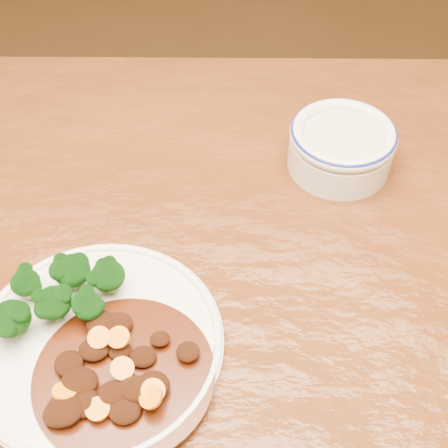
{
  "coord_description": "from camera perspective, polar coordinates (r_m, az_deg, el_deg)",
  "views": [
    {
      "loc": [
        0.02,
        -0.35,
        1.28
      ],
      "look_at": [
        0.02,
        0.1,
        0.77
      ],
      "focal_mm": 50.0,
      "sensor_mm": 36.0,
      "label": 1
    }
  ],
  "objects": [
    {
      "name": "dining_table",
      "position": [
        0.7,
        -1.51,
        -11.73
      ],
      "size": [
        1.5,
        0.9,
        0.75
      ],
      "rotation": [
        0.0,
        0.0,
        -0.0
      ],
      "color": "#592B0F",
      "rests_on": "ground"
    },
    {
      "name": "dinner_plate",
      "position": [
        0.62,
        -11.48,
        -10.63
      ],
      "size": [
        0.24,
        0.24,
        0.02
      ],
      "rotation": [
        0.0,
        0.0,
        0.11
      ],
      "color": "white",
      "rests_on": "dining_table"
    },
    {
      "name": "broccoli_florets",
      "position": [
        0.63,
        -14.92,
        -6.14
      ],
      "size": [
        0.12,
        0.09,
        0.04
      ],
      "color": "#77A454",
      "rests_on": "dinner_plate"
    },
    {
      "name": "mince_stew",
      "position": [
        0.59,
        -10.11,
        -13.46
      ],
      "size": [
        0.17,
        0.17,
        0.03
      ],
      "color": "#411806",
      "rests_on": "dinner_plate"
    },
    {
      "name": "dip_bowl",
      "position": [
        0.77,
        10.67,
        7.08
      ],
      "size": [
        0.13,
        0.13,
        0.06
      ],
      "rotation": [
        0.0,
        0.0,
        -0.2
      ],
      "color": "silver",
      "rests_on": "dining_table"
    }
  ]
}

